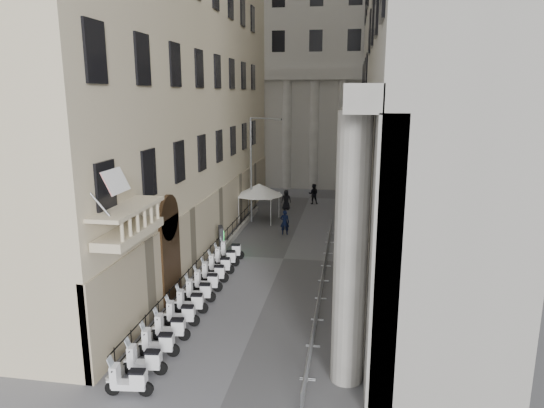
{
  "coord_description": "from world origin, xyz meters",
  "views": [
    {
      "loc": [
        4.15,
        -10.66,
        10.56
      ],
      "look_at": [
        -0.16,
        15.5,
        4.5
      ],
      "focal_mm": 32.0,
      "sensor_mm": 36.0,
      "label": 1
    }
  ],
  "objects_px": {
    "scooter_0": "(130,395)",
    "info_kiosk": "(221,241)",
    "security_tent": "(258,189)",
    "pedestrian_a": "(285,222)",
    "pedestrian_b": "(313,194)",
    "street_lamp": "(255,161)"
  },
  "relations": [
    {
      "from": "pedestrian_a",
      "to": "pedestrian_b",
      "type": "xyz_separation_m",
      "value": [
        1.32,
        10.94,
        0.04
      ]
    },
    {
      "from": "security_tent",
      "to": "pedestrian_a",
      "type": "relative_size",
      "value": 2.06
    },
    {
      "from": "pedestrian_a",
      "to": "pedestrian_b",
      "type": "bearing_deg",
      "value": -102.24
    },
    {
      "from": "scooter_0",
      "to": "pedestrian_a",
      "type": "height_order",
      "value": "pedestrian_a"
    },
    {
      "from": "info_kiosk",
      "to": "pedestrian_b",
      "type": "height_order",
      "value": "info_kiosk"
    },
    {
      "from": "scooter_0",
      "to": "info_kiosk",
      "type": "xyz_separation_m",
      "value": [
        -0.83,
        15.48,
        1.0
      ]
    },
    {
      "from": "info_kiosk",
      "to": "pedestrian_a",
      "type": "xyz_separation_m",
      "value": [
        3.49,
        5.6,
        -0.05
      ]
    },
    {
      "from": "pedestrian_b",
      "to": "pedestrian_a",
      "type": "bearing_deg",
      "value": 82.3
    },
    {
      "from": "pedestrian_b",
      "to": "info_kiosk",
      "type": "bearing_deg",
      "value": 72.96
    },
    {
      "from": "scooter_0",
      "to": "security_tent",
      "type": "bearing_deg",
      "value": -5.79
    },
    {
      "from": "pedestrian_a",
      "to": "security_tent",
      "type": "bearing_deg",
      "value": -59.66
    },
    {
      "from": "security_tent",
      "to": "pedestrian_b",
      "type": "xyz_separation_m",
      "value": [
        4.16,
        6.99,
        -1.68
      ]
    },
    {
      "from": "street_lamp",
      "to": "pedestrian_a",
      "type": "distance_m",
      "value": 6.04
    },
    {
      "from": "street_lamp",
      "to": "security_tent",
      "type": "bearing_deg",
      "value": 100.89
    },
    {
      "from": "scooter_0",
      "to": "security_tent",
      "type": "relative_size",
      "value": 0.38
    },
    {
      "from": "security_tent",
      "to": "pedestrian_a",
      "type": "height_order",
      "value": "security_tent"
    },
    {
      "from": "scooter_0",
      "to": "info_kiosk",
      "type": "height_order",
      "value": "info_kiosk"
    },
    {
      "from": "security_tent",
      "to": "street_lamp",
      "type": "height_order",
      "value": "street_lamp"
    },
    {
      "from": "pedestrian_a",
      "to": "pedestrian_b",
      "type": "height_order",
      "value": "pedestrian_b"
    },
    {
      "from": "street_lamp",
      "to": "pedestrian_b",
      "type": "distance_m",
      "value": 9.85
    },
    {
      "from": "scooter_0",
      "to": "info_kiosk",
      "type": "bearing_deg",
      "value": -3.13
    },
    {
      "from": "street_lamp",
      "to": "pedestrian_a",
      "type": "xyz_separation_m",
      "value": [
        2.93,
        -3.12,
        -4.26
      ]
    }
  ]
}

